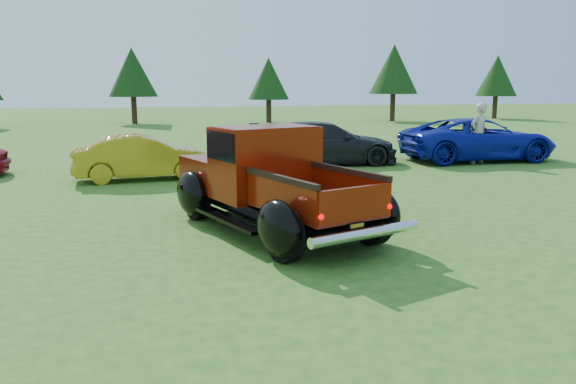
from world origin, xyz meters
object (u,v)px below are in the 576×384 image
object	(u,v)px
pickup_truck	(265,179)
show_car_yellow	(143,157)
tree_mid_left	(132,72)
tree_far_east	(497,76)
tree_mid_right	(269,79)
show_car_blue	(478,139)
show_car_grey	(325,143)
tree_east	(394,69)
spectator	(478,133)

from	to	relation	value
pickup_truck	show_car_yellow	xyz separation A→B (m)	(-2.21, 5.92, -0.26)
pickup_truck	tree_mid_left	bearing A→B (deg)	76.81
tree_far_east	pickup_truck	size ratio (longest dim) A/B	0.91
pickup_truck	show_car_yellow	bearing A→B (deg)	91.51
tree_mid_right	show_car_blue	distance (m)	21.46
tree_mid_right	show_car_blue	bearing A→B (deg)	-82.20
tree_mid_right	show_car_yellow	distance (m)	24.05
pickup_truck	tree_far_east	bearing A→B (deg)	31.29
show_car_yellow	tree_mid_right	bearing A→B (deg)	-24.67
tree_mid_left	show_car_grey	bearing A→B (deg)	-73.37
tree_far_east	tree_east	bearing A→B (deg)	-173.66
show_car_blue	tree_mid_left	bearing A→B (deg)	29.42
tree_east	pickup_truck	world-z (taller)	tree_east
show_car_grey	show_car_blue	bearing A→B (deg)	-90.46
show_car_yellow	spectator	distance (m)	10.80
tree_mid_left	show_car_blue	xyz separation A→B (m)	(11.90, -22.15, -2.65)
tree_east	tree_mid_right	bearing A→B (deg)	176.82
tree_far_east	show_car_grey	distance (m)	29.64
tree_far_east	spectator	distance (m)	27.20
tree_far_east	show_car_yellow	bearing A→B (deg)	-138.81
show_car_yellow	tree_east	bearing A→B (deg)	-42.65
tree_east	spectator	xyz separation A→B (m)	(-6.48, -21.25, -2.65)
show_car_blue	show_car_grey	bearing A→B (deg)	87.07
tree_east	tree_far_east	size ratio (longest dim) A/B	1.12
tree_east	pickup_truck	bearing A→B (deg)	-118.34
show_car_grey	tree_mid_right	bearing A→B (deg)	-3.23
tree_east	spectator	size ratio (longest dim) A/B	2.70
tree_mid_right	show_car_blue	size ratio (longest dim) A/B	0.84
tree_east	show_car_blue	distance (m)	21.73
tree_mid_right	show_car_blue	world-z (taller)	tree_mid_right
tree_mid_right	tree_east	bearing A→B (deg)	-3.18
show_car_blue	spectator	size ratio (longest dim) A/B	2.62
show_car_yellow	spectator	world-z (taller)	spectator
tree_east	pickup_truck	size ratio (longest dim) A/B	1.02
tree_mid_left	show_car_blue	bearing A→B (deg)	-61.75
tree_mid_left	pickup_truck	xyz separation A→B (m)	(2.96, -29.39, -2.51)
show_car_yellow	show_car_blue	xyz separation A→B (m)	(11.15, 1.32, 0.11)
tree_mid_left	spectator	world-z (taller)	tree_mid_left
tree_far_east	pickup_truck	xyz separation A→B (m)	(-24.04, -28.89, -2.37)
show_car_grey	spectator	xyz separation A→B (m)	(5.02, -0.99, 0.31)
show_car_yellow	show_car_grey	xyz separation A→B (m)	(5.75, 1.71, 0.08)
spectator	tree_far_east	bearing A→B (deg)	-143.36
pickup_truck	show_car_grey	distance (m)	8.41
pickup_truck	show_car_grey	world-z (taller)	pickup_truck
tree_far_east	show_car_grey	xyz separation A→B (m)	(-20.50, -21.26, -2.55)
tree_east	tree_mid_left	bearing A→B (deg)	175.24
tree_east	tree_far_east	world-z (taller)	tree_east
tree_east	show_car_yellow	bearing A→B (deg)	-128.13
tree_east	spectator	world-z (taller)	tree_east
show_car_grey	pickup_truck	bearing A→B (deg)	158.74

